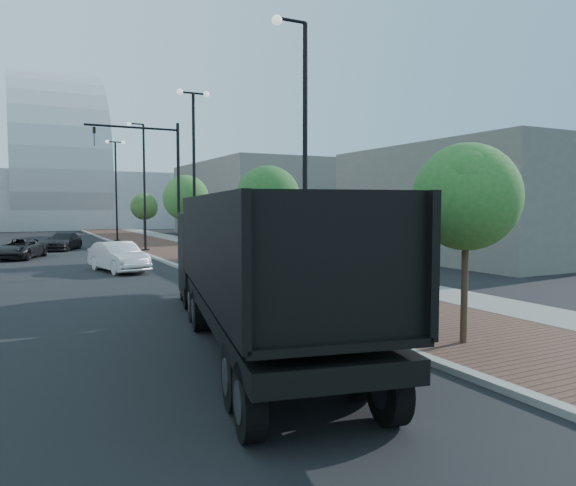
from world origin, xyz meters
name	(u,v)px	position (x,y,z in m)	size (l,w,h in m)	color
ground	(575,419)	(0.00, 0.00, 0.00)	(220.00, 220.00, 0.00)	black
sidewalk	(165,244)	(3.50, 40.00, 0.06)	(7.00, 140.00, 0.12)	#4C2D23
concrete_strip	(196,243)	(6.20, 40.00, 0.07)	(2.40, 140.00, 0.13)	slate
curb	(122,246)	(0.00, 40.00, 0.07)	(0.30, 140.00, 0.14)	gray
dump_truck	(236,272)	(-2.31, 8.71, 1.50)	(5.29, 13.76, 3.57)	black
white_sedan	(118,257)	(-3.15, 22.86, 0.75)	(1.59, 4.55, 1.50)	silver
dark_car_mid	(19,248)	(-7.60, 32.45, 0.65)	(2.17, 4.70, 1.31)	black
dark_car_far	(63,241)	(-4.59, 38.47, 0.66)	(1.85, 4.54, 1.32)	black
pedestrian	(362,261)	(6.21, 14.81, 0.86)	(0.63, 0.41, 1.72)	black
streetlight_1	(302,175)	(0.49, 10.00, 4.34)	(1.44, 0.56, 9.21)	black
streetlight_2	(194,177)	(0.60, 22.00, 4.82)	(1.72, 0.56, 9.28)	black
streetlight_3	(143,192)	(0.49, 34.00, 4.34)	(1.44, 0.56, 9.21)	black
streetlight_4	(116,189)	(0.60, 46.00, 4.82)	(1.72, 0.56, 9.28)	black
traffic_mast	(163,176)	(-0.30, 25.00, 4.98)	(5.09, 0.20, 8.00)	black
tree_0	(467,197)	(1.65, 4.02, 3.54)	(2.53, 2.51, 4.81)	#382619
tree_1	(269,198)	(1.65, 15.02, 3.66)	(2.67, 2.67, 5.00)	#382619
tree_2	(187,198)	(1.65, 27.02, 3.80)	(2.80, 2.80, 5.21)	#382619
tree_3	(144,207)	(1.65, 39.02, 3.25)	(2.23, 2.16, 4.35)	#382619
convention_center	(56,188)	(-2.00, 85.00, 6.00)	(50.00, 30.00, 50.00)	#A0A3A9
commercial_block_ne	(254,200)	(16.00, 50.00, 4.00)	(12.00, 22.00, 8.00)	slate
commercial_block_e	(470,203)	(18.00, 20.00, 3.50)	(10.00, 16.00, 7.00)	#5E5B54
utility_cover_1	(387,310)	(2.40, 8.00, 0.13)	(0.50, 0.50, 0.02)	black
utility_cover_2	(249,271)	(2.40, 19.00, 0.13)	(0.50, 0.50, 0.02)	black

